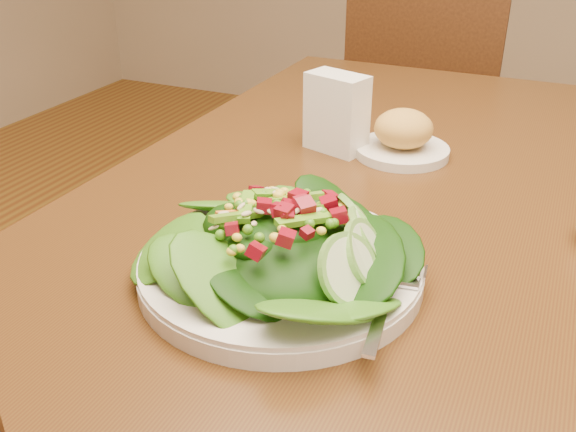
# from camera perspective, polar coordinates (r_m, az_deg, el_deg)

# --- Properties ---
(dining_table) EXTENTS (0.90, 1.40, 0.75)m
(dining_table) POSITION_cam_1_polar(r_m,az_deg,el_deg) (0.95, 10.41, -4.11)
(dining_table) COLOR #442B0F
(dining_table) RESTS_ON ground_plane
(chair_far) EXTENTS (0.47, 0.47, 0.98)m
(chair_far) POSITION_cam_1_polar(r_m,az_deg,el_deg) (2.04, 11.99, 9.24)
(chair_far) COLOR #49270E
(chair_far) RESTS_ON ground_plane
(salad_plate) EXTENTS (0.31, 0.31, 0.09)m
(salad_plate) POSITION_cam_1_polar(r_m,az_deg,el_deg) (0.70, 0.12, -3.32)
(salad_plate) COLOR silver
(salad_plate) RESTS_ON dining_table
(bread_plate) EXTENTS (0.15, 0.15, 0.08)m
(bread_plate) POSITION_cam_1_polar(r_m,az_deg,el_deg) (1.04, 10.17, 6.92)
(bread_plate) COLOR silver
(bread_plate) RESTS_ON dining_table
(napkin_holder) EXTENTS (0.11, 0.08, 0.13)m
(napkin_holder) POSITION_cam_1_polar(r_m,az_deg,el_deg) (1.04, 4.34, 9.31)
(napkin_holder) COLOR white
(napkin_holder) RESTS_ON dining_table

